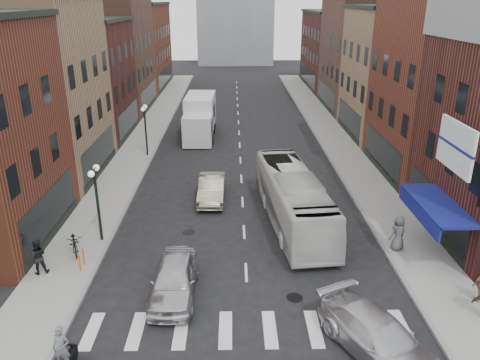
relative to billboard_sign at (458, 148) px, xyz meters
name	(u,v)px	position (x,y,z in m)	size (l,w,h in m)	color
ground	(247,285)	(-8.59, -0.50, -6.13)	(160.00, 160.00, 0.00)	black
sidewalk_left	(143,142)	(-17.09, 21.50, -6.06)	(3.00, 74.00, 0.15)	gray
sidewalk_right	(336,141)	(-0.09, 21.50, -6.06)	(3.00, 74.00, 0.15)	gray
curb_left	(160,142)	(-15.59, 21.50, -6.13)	(0.20, 74.00, 0.16)	gray
curb_right	(319,142)	(-1.59, 21.50, -6.13)	(0.20, 74.00, 0.16)	gray
crosswalk_stripes	(249,330)	(-8.59, -3.50, -6.13)	(12.00, 2.20, 0.01)	silver
bldg_left_mid_a	(17,89)	(-23.58, 13.50, 0.02)	(10.30, 10.20, 12.30)	#A47C5A
bldg_left_mid_b	(68,80)	(-23.58, 23.50, -0.98)	(10.30, 10.20, 10.30)	#3F1716
bldg_left_far_a	(100,49)	(-23.58, 34.50, 0.52)	(10.30, 12.20, 13.30)	brown
bldg_left_far_b	(127,46)	(-23.58, 48.50, -0.48)	(10.30, 16.20, 11.30)	brown
bldg_right_mid_a	(465,73)	(6.41, 13.50, 1.02)	(10.30, 10.20, 14.30)	brown
bldg_right_mid_b	(409,73)	(6.41, 23.50, -0.48)	(10.30, 10.20, 11.30)	#A47C5A
bldg_right_far_a	(374,53)	(6.41, 34.50, 0.02)	(10.30, 12.20, 12.30)	brown
bldg_right_far_b	(345,50)	(6.41, 48.50, -0.98)	(10.30, 16.20, 10.30)	#3F1716
awning_blue	(433,206)	(0.34, 2.00, -3.50)	(1.80, 5.00, 0.78)	navy
billboard_sign	(458,148)	(0.00, 0.00, 0.00)	(1.52, 3.00, 3.70)	black
streetlamp_near	(96,190)	(-15.99, 3.50, -3.22)	(0.32, 1.22, 4.11)	black
streetlamp_far	(145,121)	(-15.99, 17.50, -3.22)	(0.32, 1.22, 4.11)	black
bike_rack	(82,260)	(-16.19, 0.80, -5.58)	(0.08, 0.68, 0.80)	#D8590C
box_truck	(200,118)	(-12.15, 23.28, -4.36)	(2.65, 8.28, 3.58)	silver
motorcycle_rider	(63,355)	(-14.74, -5.87, -5.16)	(0.61, 2.05, 2.09)	black
transit_bus	(293,198)	(-5.86, 5.61, -4.65)	(2.49, 10.65, 2.97)	silver
sedan_left_near	(174,279)	(-11.68, -1.21, -5.35)	(1.85, 4.61, 1.57)	silver
sedan_left_far	(212,189)	(-10.51, 8.91, -5.39)	(1.57, 4.50, 1.48)	#A9A589
curb_car	(379,338)	(-4.10, -4.92, -5.38)	(2.10, 5.17, 1.50)	silver
parked_bicycle	(75,243)	(-16.95, 2.25, -5.47)	(0.69, 1.97, 1.03)	black
ped_left_solo	(37,257)	(-17.98, 0.37, -5.14)	(0.82, 0.47, 1.69)	black
ped_right_c	(398,233)	(-1.04, 2.28, -5.08)	(0.89, 0.58, 1.81)	#53565A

